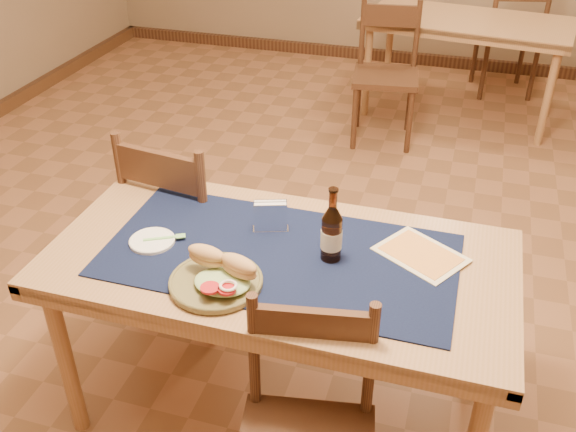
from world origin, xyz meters
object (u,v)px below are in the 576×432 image
(back_table, at_px, (467,30))
(chair_main_far, at_px, (188,223))
(main_table, at_px, (280,275))
(sandwich_plate, at_px, (219,277))
(napkin_holder, at_px, (271,217))
(beer_bottle, at_px, (332,233))

(back_table, height_order, chair_main_far, chair_main_far)
(main_table, distance_m, sandwich_plate, 0.28)
(napkin_holder, bearing_deg, chair_main_far, 148.50)
(main_table, height_order, napkin_holder, napkin_holder)
(back_table, relative_size, sandwich_plate, 5.11)
(chair_main_far, distance_m, napkin_holder, 0.64)
(main_table, xyz_separation_m, back_table, (0.45, 3.17, 0.00))
(sandwich_plate, bearing_deg, beer_bottle, 38.45)
(napkin_holder, bearing_deg, beer_bottle, -23.38)
(back_table, bearing_deg, chair_main_far, -110.26)
(chair_main_far, bearing_deg, main_table, -37.75)
(sandwich_plate, xyz_separation_m, napkin_holder, (0.06, 0.35, 0.02))
(main_table, height_order, sandwich_plate, sandwich_plate)
(sandwich_plate, distance_m, napkin_holder, 0.36)
(back_table, distance_m, chair_main_far, 2.93)
(main_table, xyz_separation_m, napkin_holder, (-0.08, 0.14, 0.14))
(back_table, distance_m, beer_bottle, 3.16)
(chair_main_far, xyz_separation_m, sandwich_plate, (0.42, -0.65, 0.28))
(napkin_holder, bearing_deg, sandwich_plate, -99.51)
(main_table, xyz_separation_m, beer_bottle, (0.17, 0.03, 0.19))
(back_table, xyz_separation_m, beer_bottle, (-0.28, -3.15, 0.19))
(sandwich_plate, height_order, napkin_holder, sandwich_plate)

